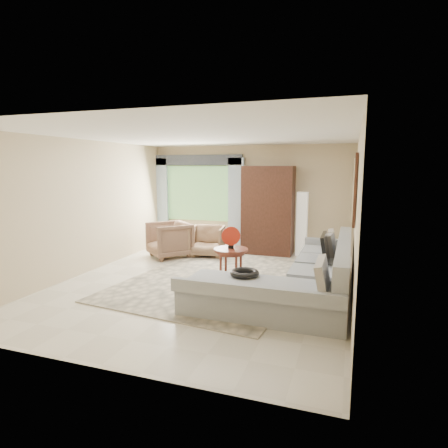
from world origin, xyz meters
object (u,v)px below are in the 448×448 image
at_px(sectional_sofa, 305,281).
at_px(potted_plant, 166,236).
at_px(armchair_right, 207,241).
at_px(coffee_table, 231,265).
at_px(armoire, 268,210).
at_px(floor_lamp, 302,224).
at_px(tv_screen, 326,248).
at_px(armchair_left, 169,240).

xyz_separation_m(sectional_sofa, potted_plant, (-3.96, 2.88, -0.01)).
bearing_deg(sectional_sofa, armchair_right, 139.02).
bearing_deg(sectional_sofa, coffee_table, 162.43).
bearing_deg(armchair_right, armoire, 18.58).
height_order(coffee_table, floor_lamp, floor_lamp).
bearing_deg(tv_screen, armoire, 122.84).
relative_size(potted_plant, floor_lamp, 0.36).
bearing_deg(armchair_right, floor_lamp, 9.89).
distance_m(tv_screen, armoire, 2.79).
relative_size(sectional_sofa, armchair_left, 3.87).
distance_m(potted_plant, floor_lamp, 3.56).
relative_size(sectional_sofa, armoire, 1.65).
bearing_deg(armchair_right, tv_screen, -40.51).
bearing_deg(armchair_right, potted_plant, 143.96).
relative_size(tv_screen, armoire, 0.35).
bearing_deg(armoire, coffee_table, -93.18).
relative_size(armchair_left, potted_plant, 1.65).
bearing_deg(floor_lamp, armoire, -175.71).
xyz_separation_m(tv_screen, armchair_right, (-2.78, 1.61, -0.37)).
relative_size(coffee_table, floor_lamp, 0.42).
relative_size(sectional_sofa, armchair_right, 4.43).
height_order(armchair_left, armchair_right, armchair_left).
bearing_deg(armchair_left, coffee_table, 6.82).
distance_m(tv_screen, armchair_left, 3.80).
distance_m(armchair_left, potted_plant, 1.26).
distance_m(coffee_table, potted_plant, 3.56).
height_order(armchair_left, potted_plant, armchair_left).
bearing_deg(coffee_table, armoire, 86.82).
height_order(tv_screen, potted_plant, tv_screen).
xyz_separation_m(armchair_left, potted_plant, (-0.64, 1.07, -0.14)).
xyz_separation_m(armchair_right, floor_lamp, (2.08, 0.77, 0.40)).
xyz_separation_m(sectional_sofa, floor_lamp, (-0.43, 2.96, 0.47)).
distance_m(tv_screen, floor_lamp, 2.48).
xyz_separation_m(armchair_left, armchair_right, (0.80, 0.38, -0.05)).
xyz_separation_m(sectional_sofa, armchair_right, (-2.52, 2.19, 0.07)).
bearing_deg(potted_plant, tv_screen, -28.60).
bearing_deg(armchair_right, coffee_table, -67.24).
height_order(sectional_sofa, floor_lamp, floor_lamp).
height_order(armchair_right, floor_lamp, floor_lamp).
xyz_separation_m(armchair_left, armoire, (2.08, 1.09, 0.64)).
bearing_deg(tv_screen, armchair_right, 149.92).
distance_m(sectional_sofa, floor_lamp, 3.03).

